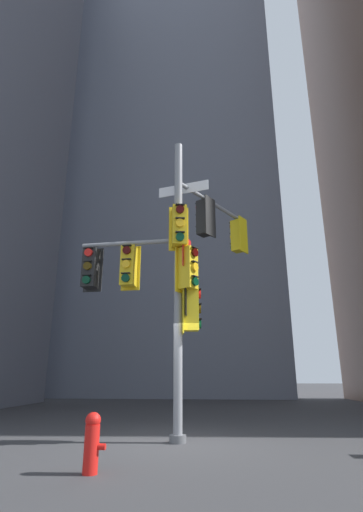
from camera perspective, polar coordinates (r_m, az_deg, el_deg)
ground at (r=8.97m, az=-0.57°, el=-26.12°), size 120.00×120.00×0.00m
building_mid_block at (r=39.51m, az=-1.22°, el=17.88°), size 16.51×16.51×48.26m
signal_pole_assembly at (r=9.67m, az=-0.60°, el=-0.44°), size 4.42×3.39×7.24m
fire_hydrant at (r=6.42m, az=-13.20°, el=-25.28°), size 0.33×0.23×0.84m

